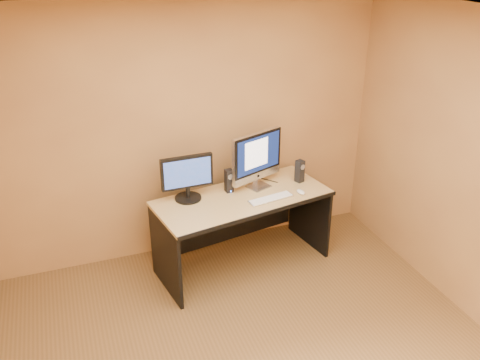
{
  "coord_description": "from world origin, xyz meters",
  "views": [
    {
      "loc": [
        -1.15,
        -2.63,
        3.07
      ],
      "look_at": [
        0.32,
        1.34,
        1.02
      ],
      "focal_mm": 38.0,
      "sensor_mm": 36.0,
      "label": 1
    }
  ],
  "objects": [
    {
      "name": "keyboard",
      "position": [
        0.62,
        1.3,
        0.79
      ],
      "size": [
        0.47,
        0.19,
        0.02
      ],
      "primitive_type": "cube",
      "rotation": [
        0.0,
        0.0,
        0.16
      ],
      "color": "silver",
      "rests_on": "desk"
    },
    {
      "name": "desk",
      "position": [
        0.38,
        1.44,
        0.39
      ],
      "size": [
        1.8,
        1.02,
        0.78
      ],
      "primitive_type": null,
      "rotation": [
        0.0,
        0.0,
        0.17
      ],
      "color": "tan",
      "rests_on": "ground"
    },
    {
      "name": "cable_a",
      "position": [
        0.75,
        1.7,
        0.79
      ],
      "size": [
        0.15,
        0.19,
        0.01
      ],
      "primitive_type": "cylinder",
      "rotation": [
        1.57,
        0.0,
        0.68
      ],
      "color": "black",
      "rests_on": "desk"
    },
    {
      "name": "imac",
      "position": [
        0.6,
        1.59,
        1.07
      ],
      "size": [
        0.64,
        0.42,
        0.58
      ],
      "primitive_type": null,
      "rotation": [
        0.0,
        0.0,
        0.36
      ],
      "color": "#B1B1B5",
      "rests_on": "desk"
    },
    {
      "name": "cable_b",
      "position": [
        0.65,
        1.73,
        0.79
      ],
      "size": [
        0.03,
        0.19,
        0.01
      ],
      "primitive_type": "cylinder",
      "rotation": [
        1.57,
        0.0,
        -0.09
      ],
      "color": "black",
      "rests_on": "desk"
    },
    {
      "name": "speaker_right",
      "position": [
        1.04,
        1.56,
        0.9
      ],
      "size": [
        0.09,
        0.1,
        0.23
      ],
      "primitive_type": null,
      "rotation": [
        0.0,
        0.0,
        0.33
      ],
      "color": "black",
      "rests_on": "desk"
    },
    {
      "name": "mouse",
      "position": [
        0.94,
        1.31,
        0.8
      ],
      "size": [
        0.08,
        0.12,
        0.04
      ],
      "primitive_type": "ellipsoid",
      "rotation": [
        0.0,
        0.0,
        0.15
      ],
      "color": "silver",
      "rests_on": "desk"
    },
    {
      "name": "ceiling",
      "position": [
        0.0,
        0.0,
        2.6
      ],
      "size": [
        4.0,
        4.0,
        0.0
      ],
      "primitive_type": "plane",
      "color": "white",
      "rests_on": "walls"
    },
    {
      "name": "walls",
      "position": [
        0.0,
        0.0,
        1.3
      ],
      "size": [
        4.0,
        4.0,
        2.6
      ],
      "primitive_type": null,
      "color": "#A87B44",
      "rests_on": "ground"
    },
    {
      "name": "second_monitor",
      "position": [
        -0.13,
        1.58,
        1.01
      ],
      "size": [
        0.51,
        0.27,
        0.44
      ],
      "primitive_type": null,
      "rotation": [
        0.0,
        0.0,
        0.02
      ],
      "color": "black",
      "rests_on": "desk"
    },
    {
      "name": "speaker_left",
      "position": [
        0.29,
        1.6,
        0.9
      ],
      "size": [
        0.08,
        0.08,
        0.23
      ],
      "primitive_type": null,
      "rotation": [
        0.0,
        0.0,
        0.09
      ],
      "color": "black",
      "rests_on": "desk"
    }
  ]
}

